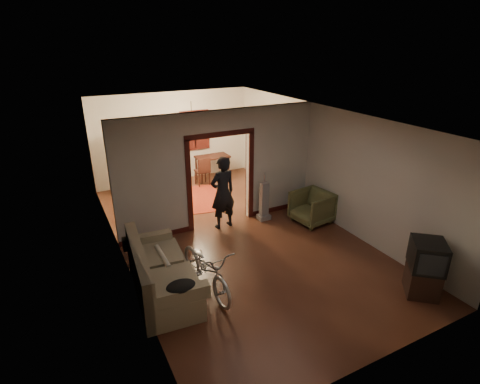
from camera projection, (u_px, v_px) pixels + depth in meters
floor at (234, 235)px, 8.78m from camera, size 5.00×8.50×0.01m
ceiling at (233, 115)px, 7.71m from camera, size 5.00×8.50×0.01m
wall_back at (174, 137)px, 11.73m from camera, size 5.00×0.02×2.80m
wall_left at (117, 200)px, 7.18m from camera, size 0.02×8.50×2.80m
wall_right at (324, 163)px, 9.31m from camera, size 0.02×8.50×2.80m
partition_wall at (220, 169)px, 8.86m from camera, size 5.00×0.14×2.80m
door_casing at (220, 181)px, 8.97m from camera, size 1.74×0.20×2.32m
far_window at (195, 130)px, 11.94m from camera, size 0.98×0.06×1.28m
chandelier at (192, 116)px, 9.94m from camera, size 0.24×0.24×0.24m
light_switch at (259, 170)px, 9.30m from camera, size 0.08×0.01×0.12m
sofa at (162, 268)px, 6.65m from camera, size 1.14×2.21×0.98m
rolled_paper at (162, 256)px, 6.93m from camera, size 0.10×0.79×0.10m
jacket at (181, 286)px, 5.85m from camera, size 0.47×0.35×0.14m
bicycle at (206, 268)px, 6.70m from camera, size 0.77×1.81×0.93m
armchair at (312, 207)px, 9.26m from camera, size 0.98×0.96×0.80m
tv_stand at (422, 281)px, 6.69m from camera, size 0.77×0.77×0.52m
crt_tv at (428, 255)px, 6.49m from camera, size 0.81×0.81×0.52m
vacuum at (264, 201)px, 9.36m from camera, size 0.31×0.25×0.99m
person at (223, 193)px, 8.84m from camera, size 0.70×0.51×1.79m
oriental_rug at (194, 199)px, 10.72m from camera, size 1.89×2.26×0.02m
locker at (140, 161)px, 11.06m from camera, size 0.94×0.57×1.80m
globe at (137, 127)px, 10.67m from camera, size 0.28×0.28×0.28m
desk at (213, 168)px, 12.09m from camera, size 1.17×0.85×0.78m
desk_chair at (202, 171)px, 11.61m from camera, size 0.49×0.49×0.91m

